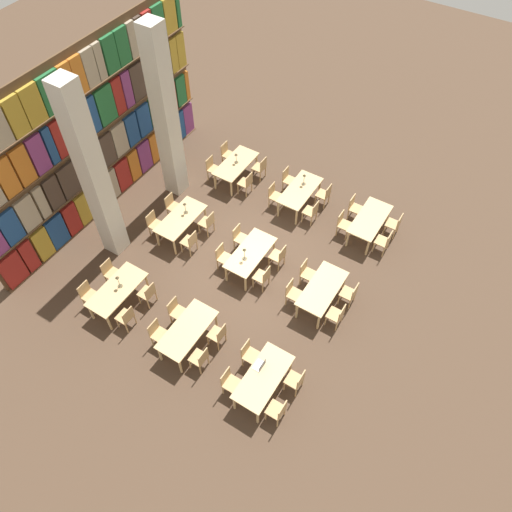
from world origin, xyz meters
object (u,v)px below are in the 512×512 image
Objects in this scene: chair_12 at (200,358)px; chair_22 at (325,194)px; chair_25 at (89,294)px; chair_32 at (246,183)px; chair_24 at (126,317)px; chair_23 at (288,179)px; reading_table_7 at (181,220)px; pillar_left at (94,176)px; chair_17 at (223,257)px; reading_table_1 at (322,290)px; reading_table_5 at (300,191)px; chair_18 at (279,256)px; chair_34 at (260,167)px; chair_8 at (384,241)px; reading_table_2 at (370,220)px; chair_7 at (307,273)px; chair_16 at (263,277)px; reading_table_4 at (250,254)px; desk_lamp_3 at (185,206)px; chair_19 at (240,237)px; chair_30 at (208,222)px; desk_lamp_1 at (304,178)px; chair_1 at (230,382)px; pillar_center at (166,117)px; chair_2 at (296,381)px; desk_lamp_0 at (244,252)px; chair_14 at (218,334)px; reading_table_6 at (117,291)px; reading_table_3 at (187,331)px; desk_lamp_2 at (118,280)px; reading_table_8 at (236,165)px; chair_26 at (148,293)px; chair_11 at (354,207)px; chair_28 at (190,241)px; chair_33 at (213,168)px; chair_0 at (278,411)px; chair_4 at (337,315)px; desk_lamp_4 at (236,156)px; chair_15 at (177,311)px; chair_3 at (249,354)px; laptop at (260,365)px; chair_13 at (158,333)px; chair_6 at (350,294)px; chair_9 at (343,223)px; chair_29 at (155,224)px; chair_20 at (312,211)px.

chair_22 is (7.14, 0.01, 0.00)m from chair_12.
chair_32 is at bearing 168.04° from chair_25.
chair_23 is at bearing -8.32° from chair_24.
reading_table_7 is (3.62, -0.57, 0.15)m from chair_25.
pillar_left is 6.73× the size of chair_17.
reading_table_1 is 4.00m from reading_table_5.
chair_18 is 4.03m from chair_34.
pillar_left reaches higher than chair_22.
chair_8 is 0.49× the size of reading_table_5.
chair_24 is (-6.78, 4.28, -0.15)m from reading_table_2.
chair_7 is 1.30m from chair_16.
reading_table_4 is 2.66m from desk_lamp_3.
chair_19 is 1.00× the size of chair_30.
desk_lamp_1 is at bearing -149.62° from chair_7.
pillar_center is at bearing -132.30° from chair_1.
chair_2 is at bearing -137.42° from chair_32.
chair_17 is 3.31m from chair_32.
chair_2 is 1.86× the size of desk_lamp_0.
desk_lamp_1 is (6.14, 0.75, 0.53)m from chair_14.
chair_32 reaches higher than reading_table_6.
reading_table_1 is at bearing -76.67° from chair_16.
chair_7 reaches higher than reading_table_3.
desk_lamp_2 is at bearing 171.06° from chair_30.
reading_table_4 and reading_table_8 have the same top height.
chair_26 is 3.14m from chair_30.
chair_32 is at bearing -76.04° from chair_11.
reading_table_1 is 4.38m from chair_28.
desk_lamp_0 is (0.12, 0.72, 0.56)m from chair_16.
chair_33 is (-0.50, 5.77, -0.15)m from reading_table_2.
chair_0 is 1.00× the size of chair_18.
reading_table_2 is (3.63, 0.65, 0.15)m from chair_4.
desk_lamp_4 is at bearing 29.16° from chair_14.
chair_2 is 1.00× the size of chair_15.
chair_3 is 0.61m from laptop.
chair_15 reaches higher than reading_table_1.
chair_13 is at bearing -0.30° from chair_17.
chair_6 is 2.56m from chair_16.
chair_0 is at bearing -93.19° from chair_12.
reading_table_8 is at bearing 51.48° from chair_18.
chair_9 is at bearing 0.00° from chair_11.
chair_29 is 1.17m from desk_lamp_3.
reading_table_6 is (-2.68, 5.63, 0.15)m from chair_4.
chair_23 is (3.21, 2.46, 0.00)m from chair_7.
laptop is 4.55m from chair_19.
chair_18 is at bearing -19.22° from chair_11.
chair_25 is 1.90× the size of desk_lamp_2.
chair_1 is 1.00× the size of chair_30.
chair_2 is at bearing -155.74° from chair_20.
chair_8 and chair_22 have the same top height.
chair_17 is 3.95m from desk_lamp_1.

